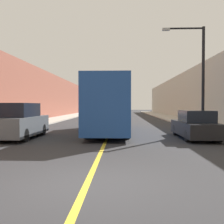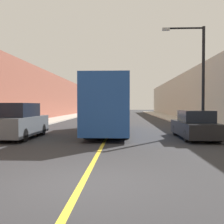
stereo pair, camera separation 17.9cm
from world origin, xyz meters
name	(u,v)px [view 2 (the right image)]	position (x,y,z in m)	size (l,w,h in m)	color
ground_plane	(81,185)	(0.00, 0.00, 0.00)	(200.00, 200.00, 0.00)	#2D2D30
sidewalk_left	(63,118)	(-7.56, 30.00, 0.07)	(3.07, 72.00, 0.13)	#B2AA9E
sidewalk_right	(172,118)	(7.56, 30.00, 0.07)	(3.07, 72.00, 0.13)	#B2AA9E
building_row_left	(37,96)	(-11.10, 30.00, 3.17)	(4.00, 72.00, 6.35)	brown
building_row_right	(199,96)	(11.10, 30.00, 3.15)	(4.00, 72.00, 6.29)	#B7B2A3
road_center_line	(117,119)	(0.00, 30.00, 0.00)	(0.16, 72.00, 0.01)	gold
bus	(110,105)	(0.01, 11.55, 1.84)	(2.48, 10.51, 3.46)	#1E4793
parked_suv_left	(19,122)	(-4.85, 8.29, 0.91)	(1.86, 4.83, 1.96)	#51565B
car_right_near	(195,126)	(4.87, 8.57, 0.70)	(1.75, 4.75, 1.55)	black
street_lamp_right	(199,70)	(6.05, 12.01, 4.19)	(2.87, 0.24, 7.00)	black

